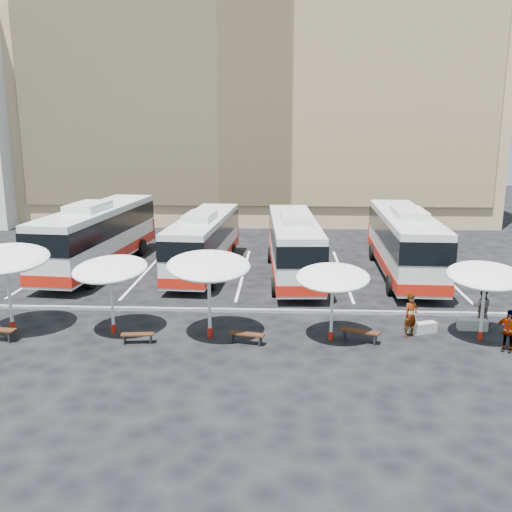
{
  "coord_description": "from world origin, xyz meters",
  "views": [
    {
      "loc": [
        2.35,
        -25.63,
        8.87
      ],
      "look_at": [
        1.0,
        3.0,
        2.2
      ],
      "focal_mm": 40.0,
      "sensor_mm": 36.0,
      "label": 1
    }
  ],
  "objects_px": {
    "sunshade_4": "(486,276)",
    "wood_bench_2": "(246,336)",
    "bus_1": "(204,240)",
    "conc_bench_1": "(472,325)",
    "wood_bench_1": "(138,336)",
    "passenger_1": "(482,307)",
    "bus_0": "(98,234)",
    "bus_2": "(294,244)",
    "sunshade_3": "(333,278)",
    "passenger_2": "(508,331)",
    "sunshade_1": "(110,269)",
    "wood_bench_3": "(360,333)",
    "sunshade_0": "(6,259)",
    "passenger_0": "(411,316)",
    "bus_3": "(404,240)",
    "conc_bench_0": "(423,328)",
    "sunshade_2": "(209,266)"
  },
  "relations": [
    {
      "from": "sunshade_1",
      "to": "sunshade_2",
      "type": "xyz_separation_m",
      "value": [
        4.26,
        -0.33,
        0.28
      ]
    },
    {
      "from": "passenger_0",
      "to": "passenger_2",
      "type": "relative_size",
      "value": 1.08
    },
    {
      "from": "bus_1",
      "to": "conc_bench_0",
      "type": "relative_size",
      "value": 9.93
    },
    {
      "from": "passenger_0",
      "to": "bus_3",
      "type": "bearing_deg",
      "value": 48.71
    },
    {
      "from": "sunshade_0",
      "to": "bus_3",
      "type": "bearing_deg",
      "value": 28.71
    },
    {
      "from": "sunshade_2",
      "to": "sunshade_3",
      "type": "xyz_separation_m",
      "value": [
        5.12,
        -0.09,
        -0.4
      ]
    },
    {
      "from": "sunshade_3",
      "to": "passenger_2",
      "type": "xyz_separation_m",
      "value": [
        6.91,
        -0.92,
        -1.84
      ]
    },
    {
      "from": "sunshade_0",
      "to": "passenger_1",
      "type": "distance_m",
      "value": 21.0
    },
    {
      "from": "sunshade_3",
      "to": "bus_2",
      "type": "bearing_deg",
      "value": 97.92
    },
    {
      "from": "sunshade_1",
      "to": "wood_bench_3",
      "type": "xyz_separation_m",
      "value": [
        10.56,
        -0.6,
        -2.45
      ]
    },
    {
      "from": "wood_bench_2",
      "to": "conc_bench_0",
      "type": "xyz_separation_m",
      "value": [
        7.58,
        1.64,
        -0.12
      ]
    },
    {
      "from": "wood_bench_3",
      "to": "passenger_1",
      "type": "distance_m",
      "value": 6.2
    },
    {
      "from": "bus_0",
      "to": "passenger_2",
      "type": "bearing_deg",
      "value": -25.86
    },
    {
      "from": "sunshade_4",
      "to": "wood_bench_2",
      "type": "height_order",
      "value": "sunshade_4"
    },
    {
      "from": "sunshade_4",
      "to": "sunshade_0",
      "type": "bearing_deg",
      "value": 179.56
    },
    {
      "from": "sunshade_2",
      "to": "passenger_2",
      "type": "distance_m",
      "value": 12.28
    },
    {
      "from": "sunshade_0",
      "to": "sunshade_1",
      "type": "relative_size",
      "value": 1.23
    },
    {
      "from": "sunshade_3",
      "to": "passenger_0",
      "type": "height_order",
      "value": "sunshade_3"
    },
    {
      "from": "wood_bench_1",
      "to": "bus_3",
      "type": "bearing_deg",
      "value": 41.42
    },
    {
      "from": "bus_0",
      "to": "passenger_0",
      "type": "bearing_deg",
      "value": -27.55
    },
    {
      "from": "sunshade_1",
      "to": "passenger_1",
      "type": "relative_size",
      "value": 2.26
    },
    {
      "from": "bus_1",
      "to": "conc_bench_1",
      "type": "distance_m",
      "value": 16.46
    },
    {
      "from": "wood_bench_3",
      "to": "passenger_2",
      "type": "xyz_separation_m",
      "value": [
        5.73,
        -0.73,
        0.48
      ]
    },
    {
      "from": "passenger_2",
      "to": "wood_bench_2",
      "type": "bearing_deg",
      "value": -149.28
    },
    {
      "from": "bus_0",
      "to": "wood_bench_1",
      "type": "height_order",
      "value": "bus_0"
    },
    {
      "from": "bus_0",
      "to": "sunshade_0",
      "type": "distance_m",
      "value": 11.25
    },
    {
      "from": "sunshade_1",
      "to": "conc_bench_1",
      "type": "height_order",
      "value": "sunshade_1"
    },
    {
      "from": "bus_1",
      "to": "passenger_0",
      "type": "height_order",
      "value": "bus_1"
    },
    {
      "from": "bus_0",
      "to": "conc_bench_0",
      "type": "bearing_deg",
      "value": -25.42
    },
    {
      "from": "passenger_0",
      "to": "passenger_1",
      "type": "height_order",
      "value": "passenger_0"
    },
    {
      "from": "passenger_1",
      "to": "bus_3",
      "type": "bearing_deg",
      "value": -59.03
    },
    {
      "from": "bus_0",
      "to": "bus_2",
      "type": "height_order",
      "value": "bus_0"
    },
    {
      "from": "sunshade_3",
      "to": "passenger_2",
      "type": "height_order",
      "value": "sunshade_3"
    },
    {
      "from": "bus_0",
      "to": "bus_1",
      "type": "bearing_deg",
      "value": 1.8
    },
    {
      "from": "wood_bench_3",
      "to": "conc_bench_0",
      "type": "bearing_deg",
      "value": 22.58
    },
    {
      "from": "sunshade_1",
      "to": "passenger_2",
      "type": "distance_m",
      "value": 16.46
    },
    {
      "from": "wood_bench_1",
      "to": "passenger_1",
      "type": "relative_size",
      "value": 0.82
    },
    {
      "from": "bus_2",
      "to": "sunshade_4",
      "type": "relative_size",
      "value": 3.43
    },
    {
      "from": "sunshade_3",
      "to": "wood_bench_2",
      "type": "height_order",
      "value": "sunshade_3"
    },
    {
      "from": "sunshade_0",
      "to": "bus_1",
      "type": "bearing_deg",
      "value": 56.86
    },
    {
      "from": "sunshade_1",
      "to": "bus_2",
      "type": "bearing_deg",
      "value": 50.87
    },
    {
      "from": "passenger_2",
      "to": "sunshade_2",
      "type": "bearing_deg",
      "value": -152.47
    },
    {
      "from": "wood_bench_2",
      "to": "passenger_1",
      "type": "bearing_deg",
      "value": 14.77
    },
    {
      "from": "bus_1",
      "to": "sunshade_0",
      "type": "xyz_separation_m",
      "value": [
        -7.02,
        -10.75,
        1.32
      ]
    },
    {
      "from": "wood_bench_2",
      "to": "sunshade_1",
      "type": "bearing_deg",
      "value": 169.93
    },
    {
      "from": "wood_bench_3",
      "to": "conc_bench_1",
      "type": "xyz_separation_m",
      "value": [
        5.14,
        1.66,
        -0.15
      ]
    },
    {
      "from": "wood_bench_1",
      "to": "passenger_1",
      "type": "height_order",
      "value": "passenger_1"
    },
    {
      "from": "bus_0",
      "to": "bus_2",
      "type": "xyz_separation_m",
      "value": [
        12.14,
        -1.43,
        -0.22
      ]
    },
    {
      "from": "bus_2",
      "to": "sunshade_0",
      "type": "height_order",
      "value": "bus_2"
    },
    {
      "from": "wood_bench_3",
      "to": "bus_1",
      "type": "bearing_deg",
      "value": 125.29
    }
  ]
}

